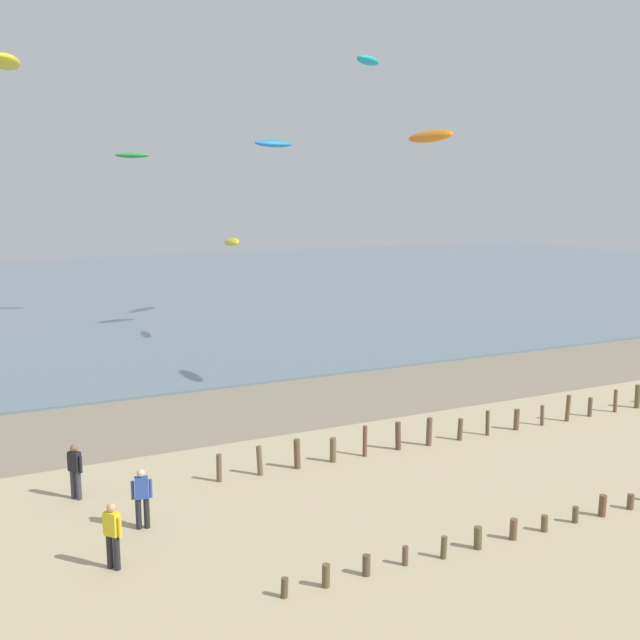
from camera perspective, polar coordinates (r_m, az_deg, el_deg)
wet_sand_strip at (r=31.38m, az=-11.27°, el=-7.40°), size 120.00×7.39×0.01m
sea at (r=68.77m, az=-19.59°, el=1.69°), size 160.00×70.00×0.10m
groyne_mid at (r=22.82m, az=18.15°, el=-13.79°), size 17.89×0.32×0.64m
groyne_far at (r=29.15m, az=11.16°, el=-7.77°), size 20.14×0.36×1.09m
person_mid_beach at (r=19.91m, az=-15.32°, el=-15.21°), size 0.40×0.47×1.71m
person_by_waterline at (r=21.85m, az=-13.22°, el=-12.79°), size 0.56×0.28×1.71m
person_left_flank at (r=24.29m, az=-17.91°, el=-10.65°), size 0.39×0.47×1.71m
kite_aloft_0 at (r=32.33m, az=8.27°, el=13.49°), size 1.18×2.76×0.75m
kite_aloft_1 at (r=50.74m, az=3.63°, el=18.87°), size 2.96×2.66×0.57m
kite_aloft_2 at (r=44.99m, az=-6.65°, el=5.84°), size 1.02×2.36×0.63m
kite_aloft_3 at (r=38.68m, az=-22.56°, el=17.48°), size 2.09×3.66×0.73m
kite_aloft_4 at (r=47.45m, az=-3.48°, el=13.08°), size 2.79×1.37×0.53m
kite_aloft_10 at (r=54.60m, az=-13.92°, el=11.92°), size 2.46×1.67×0.40m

